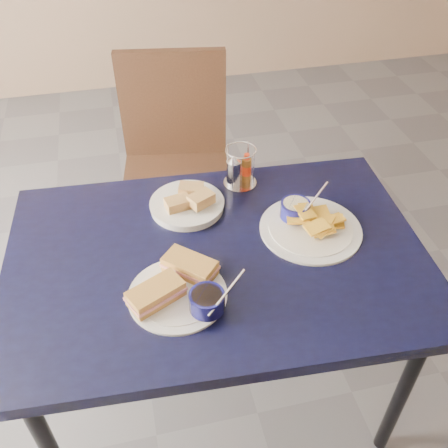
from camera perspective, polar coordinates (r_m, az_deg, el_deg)
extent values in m
plane|color=#504F54|center=(2.13, 1.47, -13.53)|extent=(6.00, 6.00, 0.00)
cube|color=black|center=(1.42, -0.81, -3.94)|extent=(1.23, 0.86, 0.04)
cylinder|color=black|center=(1.70, 19.85, -17.34)|extent=(0.04, 0.04, 0.71)
cylinder|color=black|center=(1.92, -18.05, -7.57)|extent=(0.04, 0.04, 0.71)
cylinder|color=black|center=(2.03, 11.60, -2.84)|extent=(0.04, 0.04, 0.71)
cube|color=black|center=(2.17, -5.43, 5.03)|extent=(0.51, 0.50, 0.04)
cylinder|color=black|center=(2.19, -9.06, -3.38)|extent=(0.04, 0.04, 0.44)
cylinder|color=black|center=(2.22, 0.31, -1.92)|extent=(0.04, 0.04, 0.44)
cylinder|color=black|center=(2.45, -9.93, 2.15)|extent=(0.04, 0.04, 0.44)
cylinder|color=black|center=(2.48, -1.52, 3.39)|extent=(0.04, 0.04, 0.44)
cube|color=black|center=(2.20, -6.66, 13.37)|extent=(0.45, 0.11, 0.47)
cylinder|color=white|center=(1.31, -5.33, -8.04)|extent=(0.26, 0.26, 0.01)
cylinder|color=white|center=(1.30, -5.34, -7.88)|extent=(0.21, 0.21, 0.00)
cube|color=#BF8E44|center=(1.28, -7.80, -7.89)|extent=(0.16, 0.12, 0.04)
cube|color=tan|center=(1.28, -7.78, -8.03)|extent=(0.16, 0.13, 0.01)
cube|color=#BF8E44|center=(1.33, -3.93, -4.83)|extent=(0.15, 0.15, 0.04)
cube|color=tan|center=(1.33, -3.92, -4.96)|extent=(0.16, 0.15, 0.01)
cylinder|color=#0B0A3B|center=(1.25, -1.96, -8.81)|extent=(0.09, 0.09, 0.05)
cylinder|color=black|center=(1.23, -1.98, -8.33)|extent=(0.08, 0.08, 0.01)
cylinder|color=silver|center=(1.21, 0.30, -7.84)|extent=(0.11, 0.07, 0.08)
cylinder|color=white|center=(1.50, 9.85, -0.56)|extent=(0.30, 0.30, 0.01)
cylinder|color=white|center=(1.50, 9.88, -0.41)|extent=(0.25, 0.25, 0.00)
cube|color=yellow|center=(1.52, 12.67, 0.20)|extent=(0.06, 0.08, 0.01)
cube|color=yellow|center=(1.48, 11.26, -0.89)|extent=(0.07, 0.05, 0.02)
cube|color=yellow|center=(1.51, 12.28, 0.20)|extent=(0.07, 0.05, 0.02)
cube|color=yellow|center=(1.52, 11.08, 1.15)|extent=(0.05, 0.07, 0.01)
cube|color=yellow|center=(1.50, 11.20, 0.47)|extent=(0.08, 0.08, 0.02)
cube|color=yellow|center=(1.48, 8.45, 0.43)|extent=(0.08, 0.06, 0.01)
cube|color=yellow|center=(1.49, 9.50, 1.08)|extent=(0.05, 0.07, 0.03)
cube|color=yellow|center=(1.44, 11.06, -0.65)|extent=(0.08, 0.07, 0.02)
cube|color=yellow|center=(1.44, 10.51, -0.52)|extent=(0.07, 0.06, 0.02)
cube|color=yellow|center=(1.48, 9.22, 1.29)|extent=(0.05, 0.07, 0.01)
cylinder|color=#0B0A3B|center=(1.51, 8.14, 1.64)|extent=(0.09, 0.09, 0.05)
cylinder|color=beige|center=(1.50, 8.20, 2.11)|extent=(0.08, 0.08, 0.01)
cylinder|color=silver|center=(1.49, 10.18, 2.68)|extent=(0.11, 0.07, 0.08)
cylinder|color=white|center=(1.56, -4.24, 2.10)|extent=(0.23, 0.23, 0.02)
cylinder|color=white|center=(1.55, -4.26, 2.40)|extent=(0.19, 0.19, 0.00)
cube|color=tan|center=(1.52, -5.28, 2.33)|extent=(0.08, 0.06, 0.03)
cube|color=tan|center=(1.56, -3.77, 3.89)|extent=(0.09, 0.07, 0.03)
cube|color=tan|center=(1.51, -2.63, 2.84)|extent=(0.09, 0.08, 0.03)
cylinder|color=silver|center=(1.66, 1.83, 4.74)|extent=(0.11, 0.11, 0.01)
cylinder|color=silver|center=(1.66, 2.74, 7.46)|extent=(0.01, 0.01, 0.13)
cylinder|color=silver|center=(1.64, 0.43, 7.18)|extent=(0.01, 0.01, 0.13)
cylinder|color=silver|center=(1.59, 1.00, 5.84)|extent=(0.01, 0.01, 0.13)
cylinder|color=silver|center=(1.60, 3.37, 6.14)|extent=(0.01, 0.01, 0.13)
torus|color=silver|center=(1.59, 1.93, 8.45)|extent=(0.10, 0.10, 0.00)
cylinder|color=silver|center=(1.63, 1.12, 5.92)|extent=(0.05, 0.05, 0.08)
cone|color=silver|center=(1.60, 1.14, 7.48)|extent=(0.04, 0.04, 0.02)
cylinder|color=brown|center=(1.64, 2.57, 6.21)|extent=(0.03, 0.03, 0.08)
cylinder|color=#B9270A|center=(1.64, 2.57, 6.21)|extent=(0.03, 0.03, 0.03)
cylinder|color=#B9270A|center=(1.61, 2.63, 7.71)|extent=(0.02, 0.02, 0.02)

